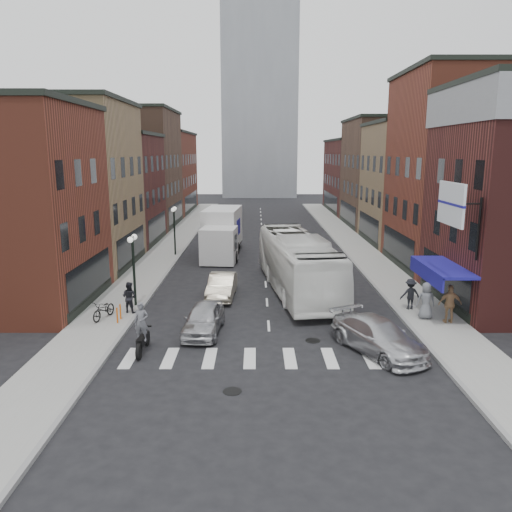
{
  "coord_description": "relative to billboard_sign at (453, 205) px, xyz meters",
  "views": [
    {
      "loc": [
        -0.62,
        -22.82,
        8.61
      ],
      "look_at": [
        -0.64,
        6.81,
        2.37
      ],
      "focal_mm": 35.0,
      "sensor_mm": 36.0,
      "label": 1
    }
  ],
  "objects": [
    {
      "name": "bldg_left_mid_b",
      "position": [
        -23.58,
        23.5,
        -0.98
      ],
      "size": [
        10.3,
        10.2,
        10.3
      ],
      "color": "#471B19",
      "rests_on": "ground"
    },
    {
      "name": "sedan_left_near",
      "position": [
        -11.75,
        -0.48,
        -5.42
      ],
      "size": [
        1.98,
        4.3,
        1.43
      ],
      "primitive_type": "imported",
      "rotation": [
        0.0,
        0.0,
        -0.07
      ],
      "color": "#B1B1B6",
      "rests_on": "ground"
    },
    {
      "name": "bldg_right_far_a",
      "position": [
        6.41,
        34.5,
        0.02
      ],
      "size": [
        10.3,
        12.2,
        12.3
      ],
      "color": "#513628",
      "rests_on": "ground"
    },
    {
      "name": "sidewalk_right",
      "position": [
        -0.09,
        21.5,
        -6.06
      ],
      "size": [
        3.0,
        74.0,
        0.15
      ],
      "primitive_type": "cube",
      "color": "gray",
      "rests_on": "ground"
    },
    {
      "name": "transit_bus",
      "position": [
        -6.64,
        6.84,
        -4.33
      ],
      "size": [
        4.68,
        13.22,
        3.6
      ],
      "primitive_type": "imported",
      "rotation": [
        0.0,
        0.0,
        0.13
      ],
      "color": "white",
      "rests_on": "ground"
    },
    {
      "name": "ped_left_solo",
      "position": [
        -15.99,
        2.24,
        -5.15
      ],
      "size": [
        0.92,
        0.7,
        1.67
      ],
      "primitive_type": "imported",
      "rotation": [
        0.0,
        0.0,
        2.82
      ],
      "color": "black",
      "rests_on": "sidewalk_left"
    },
    {
      "name": "curb_left",
      "position": [
        -15.59,
        21.5,
        -6.13
      ],
      "size": [
        0.2,
        74.0,
        0.16
      ],
      "primitive_type": "cube",
      "color": "gray",
      "rests_on": "ground"
    },
    {
      "name": "bike_rack",
      "position": [
        -16.19,
        0.8,
        -5.58
      ],
      "size": [
        0.08,
        0.68,
        0.8
      ],
      "color": "#D8590C",
      "rests_on": "sidewalk_left"
    },
    {
      "name": "bldg_left_far_b",
      "position": [
        -23.58,
        48.5,
        -0.48
      ],
      "size": [
        10.3,
        16.2,
        11.3
      ],
      "color": "brown",
      "rests_on": "ground"
    },
    {
      "name": "parked_bicycle",
      "position": [
        -17.05,
        1.17,
        -5.49
      ],
      "size": [
        1.14,
        1.98,
        0.98
      ],
      "primitive_type": "imported",
      "rotation": [
        0.0,
        0.0,
        -0.28
      ],
      "color": "black",
      "rests_on": "sidewalk_left"
    },
    {
      "name": "bldg_right_mid_a",
      "position": [
        6.41,
        13.5,
        1.02
      ],
      "size": [
        10.3,
        10.2,
        14.3
      ],
      "color": "brown",
      "rests_on": "ground"
    },
    {
      "name": "streetlamp_near",
      "position": [
        -15.99,
        3.5,
        -3.22
      ],
      "size": [
        0.32,
        1.22,
        4.11
      ],
      "color": "black",
      "rests_on": "ground"
    },
    {
      "name": "billboard_sign",
      "position": [
        0.0,
        0.0,
        0.0
      ],
      "size": [
        1.52,
        3.0,
        3.7
      ],
      "color": "black",
      "rests_on": "ground"
    },
    {
      "name": "ped_right_c",
      "position": [
        -0.5,
        1.21,
        -5.03
      ],
      "size": [
        0.97,
        0.67,
        1.91
      ],
      "primitive_type": "imported",
      "rotation": [
        0.0,
        0.0,
        3.08
      ],
      "color": "slate",
      "rests_on": "sidewalk_right"
    },
    {
      "name": "awning_blue",
      "position": [
        0.34,
        2.0,
        -3.5
      ],
      "size": [
        1.8,
        5.0,
        0.78
      ],
      "color": "navy",
      "rests_on": "ground"
    },
    {
      "name": "streetlamp_far",
      "position": [
        -15.99,
        17.5,
        -3.22
      ],
      "size": [
        0.32,
        1.22,
        4.11
      ],
      "color": "black",
      "rests_on": "ground"
    },
    {
      "name": "distant_tower",
      "position": [
        -8.59,
        77.5,
        18.87
      ],
      "size": [
        14.0,
        14.0,
        50.0
      ],
      "primitive_type": "cube",
      "color": "#9399A0",
      "rests_on": "ground"
    },
    {
      "name": "bldg_left_mid_a",
      "position": [
        -23.58,
        13.5,
        0.02
      ],
      "size": [
        10.3,
        10.2,
        12.3
      ],
      "color": "#A3855A",
      "rests_on": "ground"
    },
    {
      "name": "bldg_right_mid_b",
      "position": [
        6.41,
        23.5,
        -0.48
      ],
      "size": [
        10.3,
        10.2,
        11.3
      ],
      "color": "#A3855A",
      "rests_on": "ground"
    },
    {
      "name": "curb_right",
      "position": [
        -1.59,
        21.5,
        -6.13
      ],
      "size": [
        0.2,
        74.0,
        0.16
      ],
      "primitive_type": "cube",
      "color": "gray",
      "rests_on": "ground"
    },
    {
      "name": "box_truck",
      "position": [
        -12.1,
        17.63,
        -4.22
      ],
      "size": [
        3.22,
        9.11,
        3.88
      ],
      "rotation": [
        0.0,
        0.0,
        -0.09
      ],
      "color": "silver",
      "rests_on": "ground"
    },
    {
      "name": "sedan_left_far",
      "position": [
        -11.27,
        5.5,
        -5.43
      ],
      "size": [
        1.71,
        4.35,
        1.41
      ],
      "primitive_type": "imported",
      "rotation": [
        0.0,
        0.0,
        -0.05
      ],
      "color": "beige",
      "rests_on": "ground"
    },
    {
      "name": "ped_right_a",
      "position": [
        -0.81,
        2.82,
        -5.14
      ],
      "size": [
        1.14,
        0.64,
        1.69
      ],
      "primitive_type": "imported",
      "rotation": [
        0.0,
        0.0,
        3.23
      ],
      "color": "black",
      "rests_on": "sidewalk_right"
    },
    {
      "name": "sidewalk_left",
      "position": [
        -17.09,
        21.5,
        -6.06
      ],
      "size": [
        3.0,
        74.0,
        0.15
      ],
      "primitive_type": "cube",
      "color": "gray",
      "rests_on": "ground"
    },
    {
      "name": "bldg_right_far_b",
      "position": [
        6.41,
        48.5,
        -0.98
      ],
      "size": [
        10.3,
        16.2,
        10.3
      ],
      "color": "#471B19",
      "rests_on": "ground"
    },
    {
      "name": "ped_right_b",
      "position": [
        0.49,
        0.59,
        -5.0
      ],
      "size": [
        1.16,
        0.59,
        1.96
      ],
      "primitive_type": "imported",
      "rotation": [
        0.0,
        0.0,
        3.13
      ],
      "color": "#98724D",
      "rests_on": "sidewalk_right"
    },
    {
      "name": "curb_car",
      "position": [
        -3.91,
        -2.86,
        -5.4
      ],
      "size": [
        4.12,
        5.45,
        1.47
      ],
      "primitive_type": "imported",
      "rotation": [
        0.0,
        0.0,
        0.47
      ],
      "color": "silver",
      "rests_on": "ground"
    },
    {
      "name": "bldg_left_far_a",
      "position": [
        -23.58,
        34.5,
        0.52
      ],
      "size": [
        10.3,
        12.2,
        13.3
      ],
      "color": "#513628",
      "rests_on": "ground"
    },
    {
      "name": "crosswalk_stripes",
      "position": [
        -8.59,
        -3.5,
        -6.13
      ],
      "size": [
        12.0,
        2.2,
        0.01
      ],
      "primitive_type": "cube",
      "color": "silver",
      "rests_on": "ground"
    },
    {
      "name": "motorcycle_rider",
      "position": [
        -14.16,
        -2.9,
        -5.06
      ],
      "size": [
        0.64,
        2.25,
        2.29
      ],
      "rotation": [
        0.0,
        0.0,
        -0.04
      ],
      "color": "black",
      "rests_on": "ground"
    },
    {
      "name": "ground",
      "position": [
        -8.59,
        -0.5,
        -6.13
      ],
      "size": [
        160.0,
        160.0,
        0.0
      ],
      "primitive_type": "plane",
      "color": "black",
      "rests_on": "ground"
    }
  ]
}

